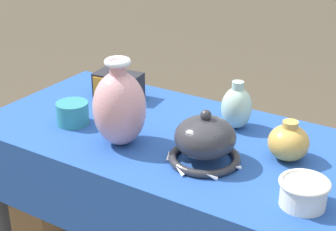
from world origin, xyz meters
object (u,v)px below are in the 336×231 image
at_px(vase_dome_bell, 205,142).
at_px(pot_squat_teal, 73,113).
at_px(jar_round_celadon, 237,107).
at_px(cup_wide_ivory, 304,192).
at_px(wooden_crate, 25,206).
at_px(jar_round_ochre, 288,142).
at_px(vase_tall_bulbous, 119,107).
at_px(mosaic_tile_box, 118,85).

xyz_separation_m(vase_dome_bell, pot_squat_teal, (-0.48, -0.01, -0.03)).
bearing_deg(jar_round_celadon, vase_dome_bell, -85.46).
xyz_separation_m(cup_wide_ivory, wooden_crate, (-1.34, 0.28, -0.69)).
xyz_separation_m(vase_dome_bell, jar_round_celadon, (-0.02, 0.25, 0.01)).
bearing_deg(jar_round_ochre, wooden_crate, 176.23).
bearing_deg(jar_round_ochre, cup_wide_ivory, -60.81).
distance_m(vase_tall_bulbous, jar_round_celadon, 0.38).
xyz_separation_m(jar_round_celadon, wooden_crate, (-1.02, -0.03, -0.73)).
xyz_separation_m(vase_tall_bulbous, cup_wide_ivory, (0.57, -0.03, -0.08)).
relative_size(cup_wide_ivory, pot_squat_teal, 1.20).
xyz_separation_m(cup_wide_ivory, jar_round_celadon, (-0.32, 0.31, 0.03)).
bearing_deg(mosaic_tile_box, cup_wide_ivory, -28.40).
height_order(vase_dome_bell, jar_round_ochre, vase_dome_bell).
bearing_deg(cup_wide_ivory, jar_round_celadon, 136.20).
bearing_deg(wooden_crate, vase_tall_bulbous, -34.95).
height_order(vase_tall_bulbous, cup_wide_ivory, vase_tall_bulbous).
bearing_deg(vase_tall_bulbous, jar_round_celadon, 48.92).
distance_m(jar_round_ochre, jar_round_celadon, 0.24).
bearing_deg(cup_wide_ivory, jar_round_ochre, 119.19).
bearing_deg(mosaic_tile_box, jar_round_celadon, -7.45).
xyz_separation_m(jar_round_ochre, pot_squat_teal, (-0.67, -0.14, -0.02)).
bearing_deg(wooden_crate, cup_wide_ivory, -28.69).
bearing_deg(wooden_crate, pot_squat_teal, -38.68).
relative_size(mosaic_tile_box, pot_squat_teal, 1.70).
height_order(mosaic_tile_box, jar_round_celadon, jar_round_celadon).
distance_m(cup_wide_ivory, jar_round_celadon, 0.45).
relative_size(vase_tall_bulbous, jar_round_ochre, 2.28).
distance_m(vase_tall_bulbous, pot_squat_teal, 0.23).
xyz_separation_m(vase_dome_bell, wooden_crate, (-1.04, 0.22, -0.72)).
relative_size(mosaic_tile_box, jar_round_celadon, 1.14).
distance_m(vase_dome_bell, pot_squat_teal, 0.48).
relative_size(pot_squat_teal, jar_round_celadon, 0.67).
xyz_separation_m(vase_tall_bulbous, pot_squat_teal, (-0.21, 0.03, -0.08)).
height_order(vase_tall_bulbous, pot_squat_teal, vase_tall_bulbous).
height_order(jar_round_celadon, wooden_crate, jar_round_celadon).
xyz_separation_m(vase_tall_bulbous, jar_round_celadon, (0.25, 0.28, -0.05)).
bearing_deg(jar_round_celadon, vase_tall_bulbous, -131.08).
distance_m(vase_tall_bulbous, cup_wide_ivory, 0.57).
bearing_deg(vase_tall_bulbous, vase_dome_bell, 7.72).
height_order(jar_round_ochre, cup_wide_ivory, jar_round_ochre).
relative_size(jar_round_ochre, cup_wide_ivory, 0.94).
height_order(mosaic_tile_box, wooden_crate, mosaic_tile_box).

